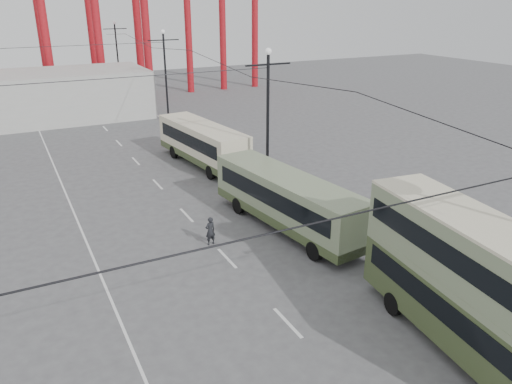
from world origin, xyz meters
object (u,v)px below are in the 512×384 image
double_decker_bus (471,280)px  single_decker_cream (203,143)px  single_decker_green (287,199)px  pedestrian (210,231)px

double_decker_bus → single_decker_cream: size_ratio=0.95×
single_decker_green → single_decker_cream: (0.04, 12.99, 0.03)m
double_decker_bus → single_decker_cream: 24.98m
pedestrian → single_decker_green: bearing=170.5°
single_decker_green → pedestrian: 4.71m
double_decker_bus → single_decker_green: double_decker_bus is taller
double_decker_bus → single_decker_green: 12.02m
double_decker_bus → pedestrian: size_ratio=6.33×
double_decker_bus → single_decker_green: bearing=99.2°
single_decker_green → double_decker_bus: bearing=-94.9°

